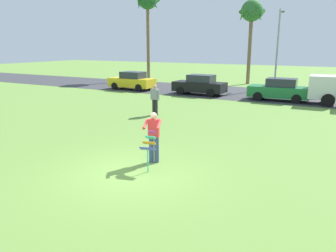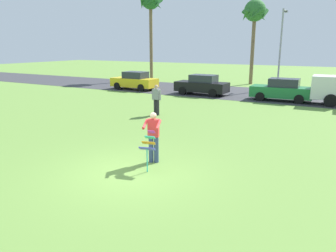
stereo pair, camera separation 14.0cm
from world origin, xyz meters
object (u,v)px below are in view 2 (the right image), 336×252
Objects in this scene: parked_car_yellow at (135,81)px; parked_car_black at (202,85)px; parked_car_green at (282,90)px; streetlight_pole at (281,44)px; palm_tree_left_near at (151,4)px; person_walker_near at (156,99)px; person_kite_flyer at (153,135)px; kite_held at (149,145)px; palm_tree_right_near at (255,14)px.

parked_car_yellow is 1.00× the size of parked_car_black.
streetlight_pole reaches higher than parked_car_green.
parked_car_yellow is at bearing -68.20° from palm_tree_left_near.
parked_car_yellow is 12.75m from parked_car_green.
parked_car_black is at bearing 95.90° from person_walker_near.
person_kite_flyer reaches higher than parked_car_yellow.
palm_tree_left_near is (-14.82, 23.99, 7.44)m from kite_held.
kite_held is at bearing -81.92° from palm_tree_right_near.
streetlight_pole is (14.38, -1.07, -4.29)m from palm_tree_left_near.
parked_car_yellow is 13.72m from palm_tree_right_near.
person_kite_flyer is 19.00m from parked_car_yellow.
person_walker_near is (0.89, -8.57, 0.16)m from parked_car_black.
palm_tree_right_near is (-3.34, 24.57, 5.90)m from person_kite_flyer.
palm_tree_right_near reaches higher than person_kite_flyer.
streetlight_pole is 4.05× the size of person_walker_near.
streetlight_pole reaches higher than person_walker_near.
streetlight_pole is (-0.44, 22.91, 3.15)m from kite_held.
parked_car_black is 6.17m from parked_car_green.
person_kite_flyer is 1.40× the size of kite_held.
person_kite_flyer is 0.41× the size of parked_car_green.
kite_held is 0.18× the size of streetlight_pole.
parked_car_yellow is at bearing 126.69° from person_kite_flyer.
parked_car_black is 11.23m from palm_tree_right_near.
streetlight_pole is (4.58, 7.00, 3.22)m from parked_car_black.
palm_tree_right_near is (8.01, 9.33, 6.07)m from parked_car_yellow.
parked_car_black is at bearing -98.74° from palm_tree_right_near.
kite_held is 15.96m from parked_car_green.
palm_tree_right_near is (-4.74, 9.33, 6.07)m from parked_car_green.
palm_tree_right_near reaches higher than parked_car_black.
parked_car_black is 8.62m from person_walker_near.
palm_tree_right_near is 1.18× the size of streetlight_pole.
palm_tree_left_near reaches higher than kite_held.
palm_tree_left_near reaches higher than person_walker_near.
palm_tree_right_near is (1.43, 9.33, 6.07)m from parked_car_black.
palm_tree_left_near is at bearing 122.03° from person_kite_flyer.
person_kite_flyer is 28.46m from palm_tree_left_near.
palm_tree_left_near is at bearing 111.80° from parked_car_yellow.
palm_tree_left_near is 11.40m from palm_tree_right_near.
palm_tree_right_near is at bearing 97.75° from person_kite_flyer.
streetlight_pole is at bearing 56.78° from parked_car_black.
person_walker_near is (10.69, -16.64, -7.36)m from palm_tree_left_near.
parked_car_yellow is at bearing 126.07° from kite_held.
kite_held is 0.29× the size of parked_car_green.
kite_held is at bearing -53.93° from parked_car_yellow.
palm_tree_right_near is at bearing 143.43° from streetlight_pole.
person_kite_flyer is 0.41× the size of parked_car_yellow.
parked_car_black is (-4.78, 15.24, -0.18)m from person_kite_flyer.
parked_car_yellow is at bearing -179.99° from parked_car_green.
streetlight_pole is at bearing -36.57° from palm_tree_right_near.
person_kite_flyer is 15.30m from parked_car_green.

